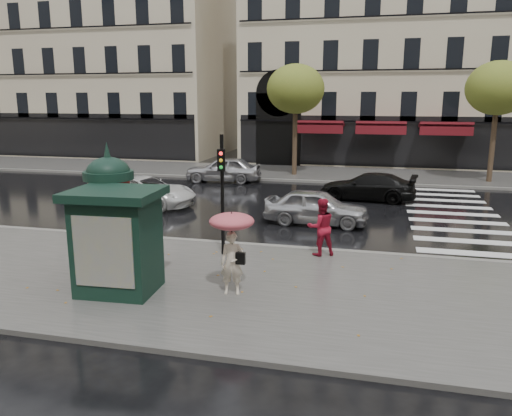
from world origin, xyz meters
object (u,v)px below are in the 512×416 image
(newsstand, at_px, (117,240))
(car_far_silver, at_px, (223,169))
(car_white, at_px, (144,191))
(morris_column, at_px, (111,210))
(traffic_light, at_px, (222,183))
(car_silver, at_px, (316,207))
(man_burgundy, at_px, (128,217))
(woman_red, at_px, (321,227))
(woman_umbrella, at_px, (232,239))
(car_black, at_px, (368,187))

(newsstand, relative_size, car_far_silver, 0.59)
(car_white, relative_size, car_far_silver, 1.11)
(morris_column, relative_size, traffic_light, 0.98)
(newsstand, relative_size, car_silver, 0.64)
(man_burgundy, distance_m, morris_column, 2.97)
(traffic_light, height_order, car_white, traffic_light)
(woman_red, bearing_deg, woman_umbrella, 38.12)
(morris_column, bearing_deg, car_far_silver, 96.28)
(woman_umbrella, relative_size, morris_column, 0.58)
(man_burgundy, bearing_deg, car_silver, -148.41)
(newsstand, relative_size, car_white, 0.53)
(man_burgundy, relative_size, car_silver, 0.41)
(woman_red, relative_size, traffic_light, 0.48)
(woman_umbrella, distance_m, traffic_light, 3.14)
(traffic_light, relative_size, car_black, 0.81)
(traffic_light, xyz_separation_m, car_black, (3.96, 9.96, -1.63))
(car_white, height_order, car_black, car_white)
(woman_red, relative_size, car_black, 0.39)
(morris_column, bearing_deg, traffic_light, 39.36)
(woman_umbrella, relative_size, traffic_light, 0.57)
(woman_umbrella, height_order, car_white, woman_umbrella)
(car_far_silver, bearing_deg, woman_red, 23.16)
(woman_red, bearing_deg, car_black, -123.10)
(woman_umbrella, bearing_deg, man_burgundy, 142.36)
(newsstand, distance_m, car_silver, 8.97)
(woman_umbrella, relative_size, car_white, 0.43)
(woman_red, distance_m, car_white, 10.10)
(car_silver, relative_size, car_far_silver, 0.92)
(woman_umbrella, height_order, man_burgundy, woman_umbrella)
(car_silver, xyz_separation_m, car_white, (-7.78, 1.44, -0.01))
(woman_red, relative_size, morris_column, 0.49)
(newsstand, bearing_deg, car_white, 112.89)
(car_white, bearing_deg, morris_column, -152.50)
(man_burgundy, bearing_deg, car_white, -73.55)
(woman_umbrella, distance_m, car_far_silver, 16.94)
(car_black, relative_size, car_far_silver, 1.03)
(traffic_light, xyz_separation_m, car_silver, (2.19, 4.81, -1.60))
(car_white, bearing_deg, car_silver, -93.89)
(traffic_light, distance_m, car_white, 8.55)
(car_black, xyz_separation_m, car_far_silver, (-8.09, 3.31, 0.09))
(woman_umbrella, xyz_separation_m, morris_column, (-3.56, 0.81, 0.33))
(car_silver, bearing_deg, car_far_silver, 40.01)
(morris_column, height_order, car_black, morris_column)
(car_white, bearing_deg, woman_umbrella, -136.88)
(woman_red, distance_m, traffic_light, 3.16)
(traffic_light, distance_m, car_far_silver, 13.98)
(car_silver, height_order, car_black, car_silver)
(woman_umbrella, relative_size, man_burgundy, 1.26)
(morris_column, bearing_deg, car_black, 61.83)
(car_white, bearing_deg, newsstand, -150.48)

